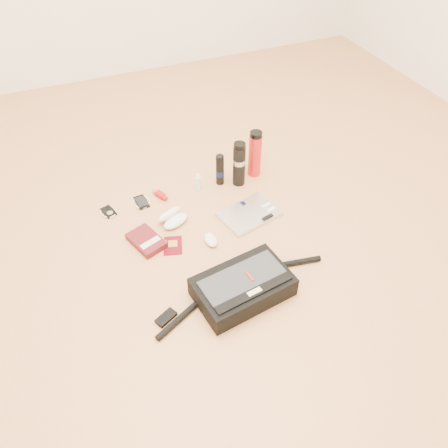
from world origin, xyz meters
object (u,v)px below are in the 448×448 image
Objects in this scene: thermos_red at (255,154)px; book at (147,241)px; messenger_bag at (242,287)px; laptop at (249,214)px; thermos_black at (239,164)px.

book is at bearing -157.33° from thermos_red.
messenger_bag is 0.50m from laptop.
laptop is 1.20× the size of thermos_red.
thermos_black is (0.30, 0.70, 0.08)m from messenger_bag.
messenger_bag is 2.51× the size of laptop.
thermos_red reaches higher than book.
book is (-0.30, 0.45, -0.04)m from messenger_bag.
thermos_red is (0.17, 0.31, 0.12)m from laptop.
book is 0.79× the size of thermos_red.
book is at bearing 165.85° from laptop.
laptop is at bearing -119.05° from thermos_red.
messenger_bag reaches higher than laptop.
book is at bearing -157.07° from thermos_black.
messenger_bag is 3.83× the size of book.
messenger_bag is at bearing -112.80° from thermos_black.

